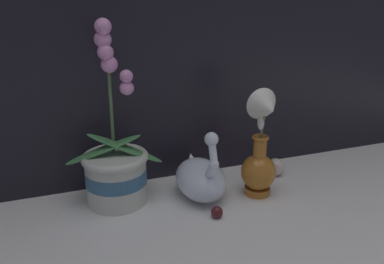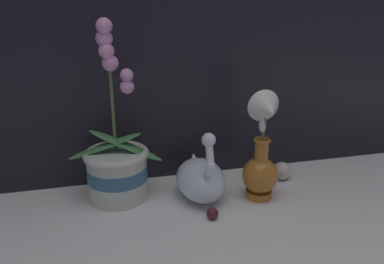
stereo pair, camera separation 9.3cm
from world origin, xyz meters
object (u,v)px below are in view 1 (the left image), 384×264
object	(u,v)px
blue_vase	(261,154)
orchid_potted_plant	(116,167)
glass_sphere	(276,167)
swan_figurine	(199,177)

from	to	relation	value
blue_vase	orchid_potted_plant	bearing A→B (deg)	165.43
blue_vase	glass_sphere	bearing A→B (deg)	39.30
swan_figurine	glass_sphere	distance (m)	0.26
blue_vase	glass_sphere	size ratio (longest dim) A/B	5.56
blue_vase	glass_sphere	world-z (taller)	blue_vase
orchid_potted_plant	swan_figurine	distance (m)	0.22
swan_figurine	blue_vase	xyz separation A→B (m)	(0.15, -0.05, 0.06)
orchid_potted_plant	blue_vase	world-z (taller)	orchid_potted_plant
swan_figurine	orchid_potted_plant	bearing A→B (deg)	166.96
swan_figurine	glass_sphere	bearing A→B (deg)	9.15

